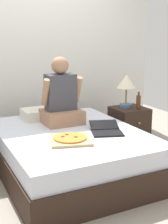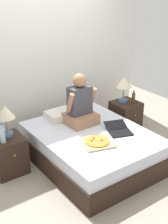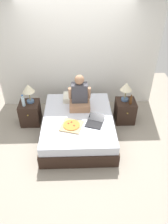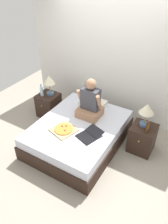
{
  "view_description": "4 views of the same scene",
  "coord_description": "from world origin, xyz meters",
  "px_view_note": "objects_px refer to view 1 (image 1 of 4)",
  "views": [
    {
      "loc": [
        -1.3,
        -2.98,
        1.49
      ],
      "look_at": [
        0.09,
        -0.16,
        0.72
      ],
      "focal_mm": 50.0,
      "sensor_mm": 36.0,
      "label": 1
    },
    {
      "loc": [
        -2.41,
        -3.16,
        2.57
      ],
      "look_at": [
        -0.12,
        0.02,
        0.83
      ],
      "focal_mm": 50.0,
      "sensor_mm": 36.0,
      "label": 2
    },
    {
      "loc": [
        0.0,
        -3.6,
        3.27
      ],
      "look_at": [
        0.12,
        -0.18,
        0.74
      ],
      "focal_mm": 35.0,
      "sensor_mm": 36.0,
      "label": 3
    },
    {
      "loc": [
        1.72,
        -2.69,
        3.02
      ],
      "look_at": [
        0.13,
        -0.02,
        0.81
      ],
      "focal_mm": 35.0,
      "sensor_mm": 36.0,
      "label": 4
    }
  ],
  "objects_px": {
    "beer_bottle": "(138,102)",
    "pizza_box": "(70,139)",
    "nightstand_right": "(129,126)",
    "bed": "(70,152)",
    "lamp_on_right_nightstand": "(126,84)",
    "person_seated": "(61,99)",
    "laptop": "(106,130)"
  },
  "relations": [
    {
      "from": "bed",
      "to": "lamp_on_right_nightstand",
      "type": "bearing_deg",
      "value": 25.86
    },
    {
      "from": "beer_bottle",
      "to": "person_seated",
      "type": "bearing_deg",
      "value": -178.98
    },
    {
      "from": "nightstand_right",
      "to": "person_seated",
      "type": "relative_size",
      "value": 0.68
    },
    {
      "from": "bed",
      "to": "person_seated",
      "type": "bearing_deg",
      "value": 82.84
    },
    {
      "from": "person_seated",
      "to": "laptop",
      "type": "distance_m",
      "value": 0.68
    },
    {
      "from": "pizza_box",
      "to": "beer_bottle",
      "type": "bearing_deg",
      "value": 27.11
    },
    {
      "from": "lamp_on_right_nightstand",
      "to": "person_seated",
      "type": "height_order",
      "value": "person_seated"
    },
    {
      "from": "beer_bottle",
      "to": "pizza_box",
      "type": "xyz_separation_m",
      "value": [
        -1.3,
        -0.67,
        -0.13
      ]
    },
    {
      "from": "beer_bottle",
      "to": "person_seated",
      "type": "relative_size",
      "value": 0.29
    },
    {
      "from": "nightstand_right",
      "to": "bed",
      "type": "bearing_deg",
      "value": -156.92
    },
    {
      "from": "bed",
      "to": "person_seated",
      "type": "xyz_separation_m",
      "value": [
        0.04,
        0.35,
        0.53
      ]
    },
    {
      "from": "beer_bottle",
      "to": "pizza_box",
      "type": "distance_m",
      "value": 1.47
    },
    {
      "from": "beer_bottle",
      "to": "laptop",
      "type": "distance_m",
      "value": 1.02
    },
    {
      "from": "nightstand_right",
      "to": "laptop",
      "type": "bearing_deg",
      "value": -138.53
    },
    {
      "from": "beer_bottle",
      "to": "nightstand_right",
      "type": "bearing_deg",
      "value": 125.01
    },
    {
      "from": "lamp_on_right_nightstand",
      "to": "pizza_box",
      "type": "bearing_deg",
      "value": -145.8
    },
    {
      "from": "person_seated",
      "to": "nightstand_right",
      "type": "bearing_deg",
      "value": 6.49
    },
    {
      "from": "bed",
      "to": "pizza_box",
      "type": "relative_size",
      "value": 3.83
    },
    {
      "from": "beer_bottle",
      "to": "laptop",
      "type": "height_order",
      "value": "beer_bottle"
    },
    {
      "from": "nightstand_right",
      "to": "beer_bottle",
      "type": "distance_m",
      "value": 0.38
    },
    {
      "from": "bed",
      "to": "nightstand_right",
      "type": "relative_size",
      "value": 3.55
    },
    {
      "from": "lamp_on_right_nightstand",
      "to": "pizza_box",
      "type": "distance_m",
      "value": 1.49
    },
    {
      "from": "nightstand_right",
      "to": "laptop",
      "type": "distance_m",
      "value": 1.05
    },
    {
      "from": "lamp_on_right_nightstand",
      "to": "pizza_box",
      "type": "xyz_separation_m",
      "value": [
        -1.2,
        -0.82,
        -0.36
      ]
    },
    {
      "from": "lamp_on_right_nightstand",
      "to": "pizza_box",
      "type": "relative_size",
      "value": 0.91
    },
    {
      "from": "person_seated",
      "to": "lamp_on_right_nightstand",
      "type": "bearing_deg",
      "value": 9.42
    },
    {
      "from": "lamp_on_right_nightstand",
      "to": "person_seated",
      "type": "distance_m",
      "value": 1.04
    },
    {
      "from": "lamp_on_right_nightstand",
      "to": "beer_bottle",
      "type": "distance_m",
      "value": 0.29
    },
    {
      "from": "lamp_on_right_nightstand",
      "to": "pizza_box",
      "type": "height_order",
      "value": "lamp_on_right_nightstand"
    },
    {
      "from": "bed",
      "to": "beer_bottle",
      "type": "height_order",
      "value": "beer_bottle"
    },
    {
      "from": "nightstand_right",
      "to": "beer_bottle",
      "type": "relative_size",
      "value": 2.32
    },
    {
      "from": "nightstand_right",
      "to": "person_seated",
      "type": "distance_m",
      "value": 1.18
    }
  ]
}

